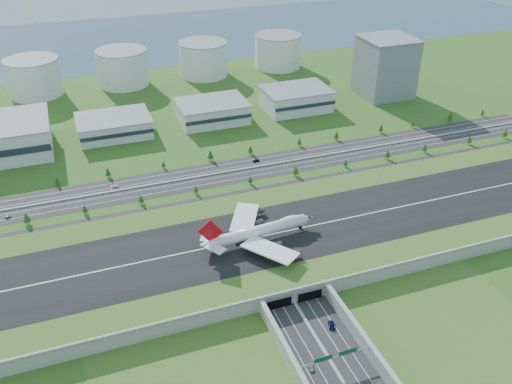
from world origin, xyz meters
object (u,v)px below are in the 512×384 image
object	(u,v)px
car_5	(256,160)
car_0	(311,367)
office_tower	(385,67)
car_2	(331,325)
boeing_747	(259,231)
car_4	(8,217)
car_7	(114,186)
car_6	(470,133)
fuel_tank_a	(34,77)

from	to	relation	value
car_5	car_0	bearing A→B (deg)	-24.79
car_5	office_tower	bearing A→B (deg)	106.95
car_0	car_5	world-z (taller)	car_5
car_2	boeing_747	bearing A→B (deg)	-63.40
office_tower	car_2	bearing A→B (deg)	-125.45
boeing_747	car_4	xyz separation A→B (m)	(-138.81, 86.95, -13.49)
car_2	car_7	distance (m)	190.92
office_tower	car_6	distance (m)	111.44
car_6	car_2	bearing A→B (deg)	147.09
boeing_747	car_7	world-z (taller)	boeing_747
boeing_747	car_7	bearing A→B (deg)	119.53
car_2	car_6	distance (m)	264.26
car_6	car_4	bearing A→B (deg)	110.50
car_2	car_0	bearing A→B (deg)	61.57
boeing_747	car_2	distance (m)	71.19
car_2	car_6	world-z (taller)	car_2
boeing_747	car_0	bearing A→B (deg)	-99.56
fuel_tank_a	boeing_747	bearing A→B (deg)	-69.29
car_6	office_tower	bearing A→B (deg)	30.96
car_0	car_4	world-z (taller)	car_0
car_4	car_5	bearing A→B (deg)	-91.88
car_2	car_5	world-z (taller)	car_2
office_tower	car_5	xyz separation A→B (m)	(-165.53, -91.58, -26.53)
car_5	car_7	size ratio (longest dim) A/B	1.04
car_2	car_7	bearing A→B (deg)	-48.10
boeing_747	car_6	xyz separation A→B (m)	(222.79, 91.14, -13.49)
car_7	boeing_747	bearing A→B (deg)	41.52
car_2	office_tower	bearing A→B (deg)	-109.09
office_tower	car_7	xyz separation A→B (m)	(-271.80, -93.86, -26.67)
car_5	car_7	bearing A→B (deg)	-100.77
fuel_tank_a	car_6	xyz separation A→B (m)	(340.88, -221.16, -16.70)
car_4	car_7	xyz separation A→B (m)	(68.92, 16.50, 0.04)
car_4	car_5	distance (m)	176.20
car_6	car_7	world-z (taller)	car_7
car_4	car_6	xyz separation A→B (m)	(361.60, 4.19, 0.00)
car_5	car_6	xyz separation A→B (m)	(186.41, -14.59, -0.17)
fuel_tank_a	car_5	bearing A→B (deg)	-53.21
car_0	car_7	xyz separation A→B (m)	(-62.00, 192.75, -0.10)
car_0	car_4	bearing A→B (deg)	139.59
fuel_tank_a	office_tower	bearing A→B (deg)	-19.77
fuel_tank_a	car_4	size ratio (longest dim) A/B	12.63
office_tower	boeing_747	size ratio (longest dim) A/B	0.77
car_4	car_7	world-z (taller)	car_7
car_4	car_6	world-z (taller)	car_6
car_5	car_6	size ratio (longest dim) A/B	1.06
office_tower	car_5	world-z (taller)	office_tower
car_7	car_5	bearing A→B (deg)	98.71
car_0	office_tower	bearing A→B (deg)	66.78
car_4	car_6	distance (m)	361.62
car_4	car_5	size ratio (longest dim) A/B	0.77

